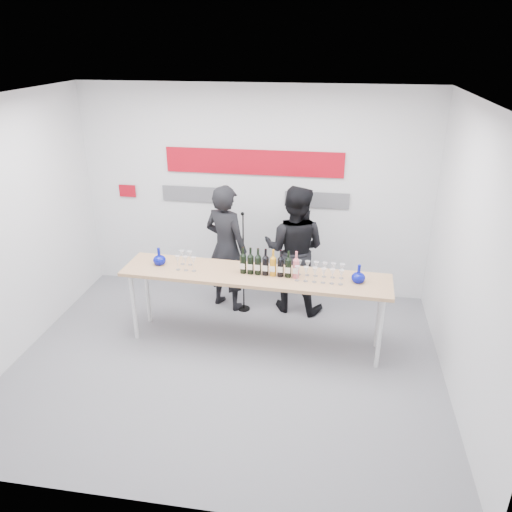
# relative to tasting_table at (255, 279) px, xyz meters

# --- Properties ---
(ground) EXTENTS (5.00, 5.00, 0.00)m
(ground) POSITION_rel_tasting_table_xyz_m (-0.26, -0.49, -0.89)
(ground) COLOR slate
(ground) RESTS_ON ground
(back_wall) EXTENTS (5.00, 0.04, 3.00)m
(back_wall) POSITION_rel_tasting_table_xyz_m (-0.26, 1.51, 0.61)
(back_wall) COLOR silver
(back_wall) RESTS_ON ground
(signage) EXTENTS (3.38, 0.02, 0.79)m
(signage) POSITION_rel_tasting_table_xyz_m (-0.31, 1.48, 0.92)
(signage) COLOR #A60715
(signage) RESTS_ON back_wall
(tasting_table) EXTENTS (3.24, 0.78, 0.96)m
(tasting_table) POSITION_rel_tasting_table_xyz_m (0.00, 0.00, 0.00)
(tasting_table) COLOR tan
(tasting_table) RESTS_ON ground
(wine_bottles) EXTENTS (0.71, 0.11, 0.33)m
(wine_bottles) POSITION_rel_tasting_table_xyz_m (0.18, -0.01, 0.24)
(wine_bottles) COLOR black
(wine_bottles) RESTS_ON tasting_table
(decanter_left) EXTENTS (0.16, 0.16, 0.21)m
(decanter_left) POSITION_rel_tasting_table_xyz_m (-1.21, 0.08, 0.18)
(decanter_left) COLOR #070E8F
(decanter_left) RESTS_ON tasting_table
(decanter_right) EXTENTS (0.16, 0.16, 0.21)m
(decanter_right) POSITION_rel_tasting_table_xyz_m (1.21, -0.02, 0.18)
(decanter_right) COLOR #070E8F
(decanter_right) RESTS_ON tasting_table
(glasses_left) EXTENTS (0.26, 0.23, 0.18)m
(glasses_left) POSITION_rel_tasting_table_xyz_m (-0.85, 0.02, 0.16)
(glasses_left) COLOR silver
(glasses_left) RESTS_ON tasting_table
(glasses_right) EXTENTS (0.57, 0.25, 0.18)m
(glasses_right) POSITION_rel_tasting_table_xyz_m (0.77, -0.03, 0.16)
(glasses_right) COLOR silver
(glasses_right) RESTS_ON tasting_table
(presenter_left) EXTENTS (0.77, 0.65, 1.78)m
(presenter_left) POSITION_rel_tasting_table_xyz_m (-0.54, 0.88, -0.00)
(presenter_left) COLOR black
(presenter_left) RESTS_ON ground
(presenter_right) EXTENTS (0.97, 0.82, 1.79)m
(presenter_right) POSITION_rel_tasting_table_xyz_m (0.39, 0.96, 0.00)
(presenter_right) COLOR black
(presenter_right) RESTS_ON ground
(mic_stand) EXTENTS (0.17, 0.17, 1.46)m
(mic_stand) POSITION_rel_tasting_table_xyz_m (-0.29, 0.79, -0.45)
(mic_stand) COLOR black
(mic_stand) RESTS_ON ground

